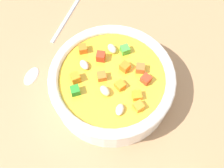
{
  "coord_description": "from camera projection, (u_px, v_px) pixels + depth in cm",
  "views": [
    {
      "loc": [
        17.1,
        -13.25,
        45.41
      ],
      "look_at": [
        0.0,
        0.0,
        2.81
      ],
      "focal_mm": 46.2,
      "sensor_mm": 36.0,
      "label": 1
    }
  ],
  "objects": [
    {
      "name": "spoon",
      "position": [
        51.0,
        42.0,
        0.54
      ],
      "size": [
        13.54,
        22.12,
        0.98
      ],
      "rotation": [
        0.0,
        0.0,
        5.23
      ],
      "color": "silver",
      "rests_on": "ground_plane"
    },
    {
      "name": "soup_bowl_main",
      "position": [
        112.0,
        83.0,
        0.47
      ],
      "size": [
        20.42,
        20.42,
        6.55
      ],
      "color": "white",
      "rests_on": "ground_plane"
    },
    {
      "name": "ground_plane",
      "position": [
        112.0,
        94.0,
        0.51
      ],
      "size": [
        140.0,
        140.0,
        2.0
      ],
      "primitive_type": "cube",
      "color": "#9E754F"
    }
  ]
}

